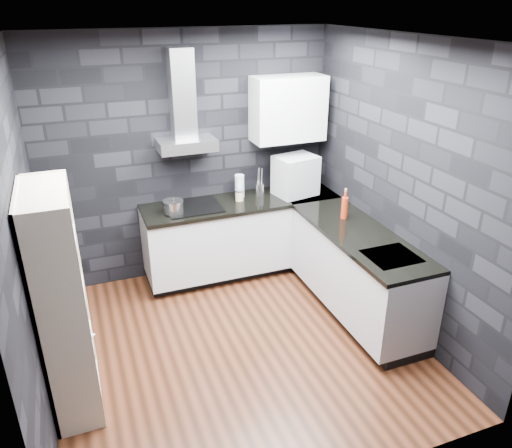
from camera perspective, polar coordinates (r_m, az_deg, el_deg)
ground at (r=4.80m, az=-2.04°, el=-13.69°), size 3.20×3.20×0.00m
ceiling at (r=3.78m, az=-2.69°, el=20.43°), size 3.20×3.20×0.00m
wall_back at (r=5.58m, az=-7.76°, el=7.44°), size 3.20×0.05×2.70m
wall_front at (r=2.80m, az=8.68°, el=-11.09°), size 3.20×0.05×2.70m
wall_left at (r=3.95m, az=-25.25°, el=-2.18°), size 0.05×3.20×2.70m
wall_right at (r=4.83m, az=16.28°, el=3.95°), size 0.05×3.20×2.70m
toekick_back at (r=5.96m, az=-1.72°, el=-4.77°), size 2.18×0.50×0.10m
toekick_right at (r=5.33m, az=11.50°, el=-9.20°), size 0.50×1.78×0.10m
counter_back_cab at (r=5.73m, az=-1.64°, el=-1.21°), size 2.20×0.60×0.76m
counter_right_cab at (r=5.09m, az=11.52°, el=-5.27°), size 0.60×1.80×0.76m
counter_back_top at (r=5.56m, az=-1.65°, el=2.47°), size 2.20×0.62×0.04m
counter_right_top at (r=4.90m, az=11.81°, el=-1.23°), size 0.62×1.80×0.04m
counter_corner_top at (r=5.86m, az=5.72°, el=3.54°), size 0.62×0.62×0.04m
hood_body at (r=5.33m, az=-7.91°, el=8.97°), size 0.60×0.34×0.12m
hood_chimney at (r=5.28m, az=-8.43°, el=14.49°), size 0.24×0.20×0.90m
upper_cabinet at (r=5.61m, az=3.69°, el=13.00°), size 0.80×0.35×0.70m
cooktop at (r=5.42m, az=-7.19°, el=1.96°), size 0.58×0.50×0.01m
sink_rim at (r=4.54m, az=15.24°, el=-3.60°), size 0.44×0.40×0.01m
pot at (r=5.27m, az=-9.41°, el=1.91°), size 0.23×0.23×0.12m
glass_vase at (r=5.62m, az=-1.89°, el=4.35°), size 0.11×0.11×0.26m
storage_jar at (r=5.54m, az=-1.92°, el=3.23°), size 0.11×0.11×0.11m
utensil_crock at (r=5.71m, az=0.41°, el=4.00°), size 0.10×0.10×0.13m
appliance_garage at (r=5.69m, az=4.54°, el=5.55°), size 0.51×0.43×0.45m
red_bottle at (r=5.15m, az=10.08°, el=1.83°), size 0.07×0.07×0.23m
bookshelf at (r=4.00m, az=-21.26°, el=-8.48°), size 0.54×0.86×1.80m
fruit_bowl at (r=3.92m, az=-21.31°, el=-8.61°), size 0.25×0.25×0.05m
book_red at (r=4.29m, az=-20.76°, el=-11.29°), size 0.16×0.05×0.21m
book_second at (r=4.29m, az=-20.91°, el=-10.91°), size 0.14×0.13×0.24m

